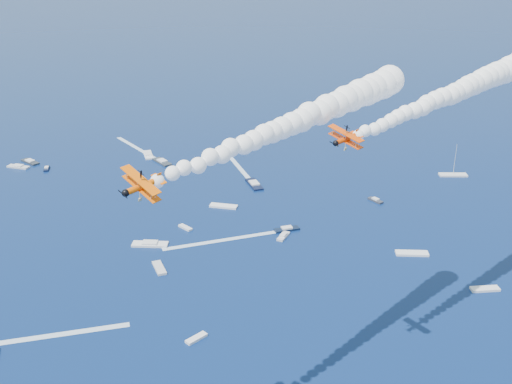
{
  "coord_description": "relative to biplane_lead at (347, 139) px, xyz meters",
  "views": [
    {
      "loc": [
        -13.74,
        -80.51,
        93.52
      ],
      "look_at": [
        -5.21,
        18.87,
        51.1
      ],
      "focal_mm": 43.64,
      "sensor_mm": 36.0,
      "label": 1
    }
  ],
  "objects": [
    {
      "name": "boat_wakes",
      "position": [
        -40.44,
        99.28,
        -56.73
      ],
      "size": [
        80.97,
        164.54,
        0.04
      ],
      "color": "white",
      "rests_on": "ground"
    },
    {
      "name": "biplane_lead",
      "position": [
        0.0,
        0.0,
        0.0
      ],
      "size": [
        10.62,
        11.26,
        6.63
      ],
      "primitive_type": null,
      "rotation": [
        -0.19,
        0.07,
        3.78
      ],
      "color": "#EE4405"
    },
    {
      "name": "smoke_trail_trail",
      "position": [
        -10.39,
        0.23,
        3.32
      ],
      "size": [
        71.69,
        70.93,
        11.87
      ],
      "primitive_type": null,
      "rotation": [
        0.0,
        0.0,
        3.85
      ],
      "color": "white"
    },
    {
      "name": "biplane_trail",
      "position": [
        -36.39,
        -21.99,
        0.68
      ],
      "size": [
        11.41,
        11.85,
        7.61
      ],
      "primitive_type": null,
      "rotation": [
        -0.3,
        0.07,
        3.85
      ],
      "color": "#F86005"
    },
    {
      "name": "smoke_trail_lead",
      "position": [
        27.41,
        20.46,
        2.64
      ],
      "size": [
        71.62,
        69.05,
        11.87
      ],
      "primitive_type": null,
      "rotation": [
        0.0,
        0.0,
        3.78
      ],
      "color": "white"
    },
    {
      "name": "spectator_boats",
      "position": [
        -23.56,
        85.84,
        -56.41
      ],
      "size": [
        190.99,
        177.78,
        0.7
      ],
      "color": "black",
      "rests_on": "ground"
    }
  ]
}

